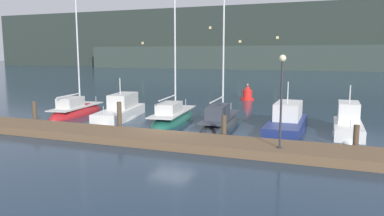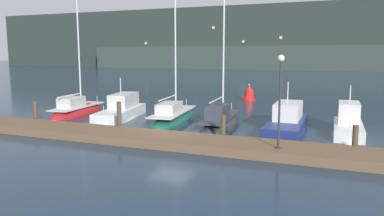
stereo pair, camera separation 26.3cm
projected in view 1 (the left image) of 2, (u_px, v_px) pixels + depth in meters
ground_plane at (172, 135)px, 22.39m from camera, size 400.00×400.00×0.00m
dock at (156, 139)px, 20.51m from camera, size 27.48×2.80×0.45m
mooring_pile_0 at (35, 113)px, 25.56m from camera, size 0.28×0.28×1.64m
mooring_pile_1 at (119, 117)px, 23.13m from camera, size 0.28×0.28×1.92m
mooring_pile_2 at (224, 128)px, 20.76m from camera, size 0.28×0.28×1.49m
mooring_pile_3 at (356, 139)px, 18.36m from camera, size 0.28×0.28×1.40m
sailboat_berth_1 at (76, 113)px, 30.09m from camera, size 2.83×7.05×9.94m
motorboat_berth_2 at (121, 114)px, 28.21m from camera, size 3.35×7.43×3.59m
sailboat_berth_3 at (173, 119)px, 27.25m from camera, size 3.09×7.92×9.70m
sailboat_berth_4 at (220, 123)px, 25.39m from camera, size 2.45×7.79×9.56m
motorboat_berth_5 at (287, 126)px, 23.70m from camera, size 2.26×7.14×3.67m
motorboat_berth_6 at (348, 128)px, 22.76m from camera, size 1.85×5.61×3.47m
channel_buoy at (248, 94)px, 39.45m from camera, size 1.44×1.44×1.70m
dock_lamppost at (282, 87)px, 17.21m from camera, size 0.32×0.32×4.36m
hillside_backdrop at (309, 39)px, 117.24m from camera, size 240.00×23.00×19.97m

